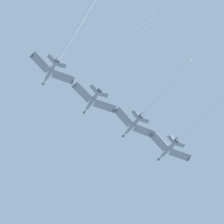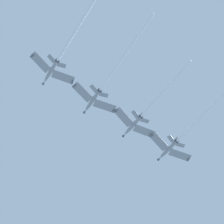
% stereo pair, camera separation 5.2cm
% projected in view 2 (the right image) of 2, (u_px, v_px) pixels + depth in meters
% --- Properties ---
extents(jet_far_left, '(41.18, 29.07, 19.66)m').
position_uv_depth(jet_far_left, '(64.00, 50.00, 150.71)').
color(jet_far_left, gray).
extents(jet_inner_left, '(41.58, 30.02, 19.58)m').
position_uv_depth(jet_inner_left, '(104.00, 85.00, 154.23)').
color(jet_inner_left, gray).
extents(jet_centre, '(37.19, 26.00, 17.60)m').
position_uv_depth(jet_centre, '(146.00, 111.00, 157.30)').
color(jet_centre, gray).
extents(jet_inner_right, '(36.20, 26.33, 18.13)m').
position_uv_depth(jet_inner_right, '(182.00, 136.00, 158.86)').
color(jet_inner_right, gray).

